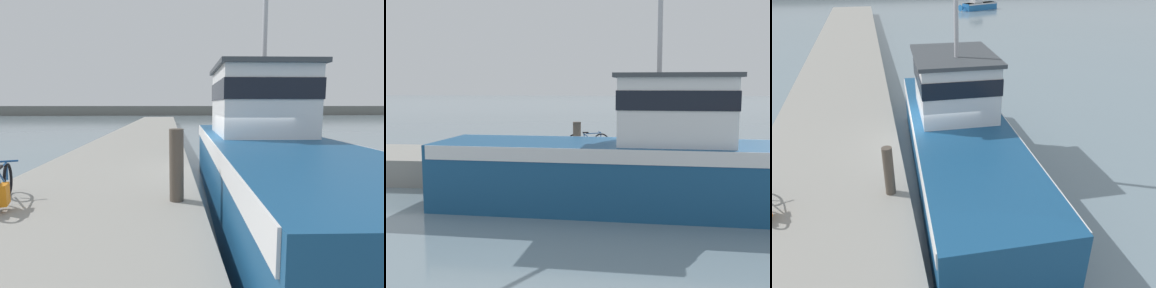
{
  "view_description": "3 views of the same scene",
  "coord_description": "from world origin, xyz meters",
  "views": [
    {
      "loc": [
        -1.82,
        -8.24,
        2.8
      ],
      "look_at": [
        -1.2,
        0.11,
        1.71
      ],
      "focal_mm": 28.0,
      "sensor_mm": 36.0,
      "label": 1
    },
    {
      "loc": [
        14.65,
        -0.66,
        3.6
      ],
      "look_at": [
        -0.24,
        -2.42,
        1.77
      ],
      "focal_mm": 45.0,
      "sensor_mm": 36.0,
      "label": 2
    },
    {
      "loc": [
        -1.81,
        -11.41,
        6.82
      ],
      "look_at": [
        0.62,
        -1.62,
        1.69
      ],
      "focal_mm": 35.0,
      "sensor_mm": 36.0,
      "label": 3
    }
  ],
  "objects": [
    {
      "name": "mooring_post",
      "position": [
        -1.7,
        -2.63,
        1.66
      ],
      "size": [
        0.27,
        0.27,
        1.39
      ],
      "primitive_type": "cylinder",
      "color": "#51473D",
      "rests_on": "dock_pier"
    },
    {
      "name": "fishing_boat_main",
      "position": [
        0.76,
        -0.22,
        1.45
      ],
      "size": [
        3.61,
        13.26,
        10.95
      ],
      "rotation": [
        0.0,
        0.0,
        -0.05
      ],
      "color": "navy",
      "rests_on": "ground_plane"
    },
    {
      "name": "ground_plane",
      "position": [
        0.0,
        0.0,
        0.0
      ],
      "size": [
        320.0,
        320.0,
        0.0
      ],
      "primitive_type": "plane",
      "color": "gray"
    },
    {
      "name": "dock_pier",
      "position": [
        -3.5,
        0.0,
        0.48
      ],
      "size": [
        4.58,
        80.0,
        0.97
      ],
      "primitive_type": "cube",
      "color": "gray",
      "rests_on": "ground_plane"
    },
    {
      "name": "far_shoreline",
      "position": [
        30.0,
        77.5,
        1.3
      ],
      "size": [
        180.0,
        5.0,
        2.61
      ],
      "primitive_type": "cube",
      "color": "slate",
      "rests_on": "ground_plane"
    },
    {
      "name": "boat_blue_far",
      "position": [
        13.11,
        40.79,
        0.69
      ],
      "size": [
        5.87,
        3.44,
        1.92
      ],
      "rotation": [
        0.0,
        0.0,
        1.99
      ],
      "color": "#236BB2",
      "rests_on": "ground_plane"
    }
  ]
}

